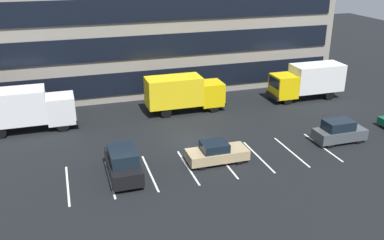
{
  "coord_description": "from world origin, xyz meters",
  "views": [
    {
      "loc": [
        -9.32,
        -30.51,
        14.63
      ],
      "look_at": [
        0.59,
        0.88,
        1.4
      ],
      "focal_mm": 39.86,
      "sensor_mm": 36.0,
      "label": 1
    }
  ],
  "objects_px": {
    "suv_black": "(123,163)",
    "suv_charcoal": "(339,132)",
    "sedan_tan": "(216,153)",
    "box_truck_yellow": "(308,80)",
    "box_truck_yellow_all": "(183,92)",
    "box_truck_white": "(25,108)"
  },
  "relations": [
    {
      "from": "box_truck_white",
      "to": "suv_charcoal",
      "type": "bearing_deg",
      "value": -22.69
    },
    {
      "from": "box_truck_yellow_all",
      "to": "suv_black",
      "type": "distance_m",
      "value": 13.36
    },
    {
      "from": "box_truck_yellow_all",
      "to": "box_truck_white",
      "type": "bearing_deg",
      "value": -178.45
    },
    {
      "from": "suv_charcoal",
      "to": "suv_black",
      "type": "height_order",
      "value": "suv_black"
    },
    {
      "from": "box_truck_white",
      "to": "suv_black",
      "type": "bearing_deg",
      "value": -57.91
    },
    {
      "from": "box_truck_white",
      "to": "suv_charcoal",
      "type": "height_order",
      "value": "box_truck_white"
    },
    {
      "from": "box_truck_yellow_all",
      "to": "box_truck_yellow",
      "type": "xyz_separation_m",
      "value": [
        13.46,
        -0.13,
        0.05
      ]
    },
    {
      "from": "suv_charcoal",
      "to": "sedan_tan",
      "type": "height_order",
      "value": "suv_charcoal"
    },
    {
      "from": "box_truck_yellow_all",
      "to": "sedan_tan",
      "type": "xyz_separation_m",
      "value": [
        -0.68,
        -10.85,
        -1.22
      ]
    },
    {
      "from": "box_truck_yellow",
      "to": "sedan_tan",
      "type": "relative_size",
      "value": 1.73
    },
    {
      "from": "box_truck_white",
      "to": "box_truck_yellow_all",
      "type": "bearing_deg",
      "value": 1.55
    },
    {
      "from": "suv_charcoal",
      "to": "box_truck_white",
      "type": "bearing_deg",
      "value": 157.31
    },
    {
      "from": "box_truck_yellow_all",
      "to": "suv_charcoal",
      "type": "xyz_separation_m",
      "value": [
        10.05,
        -10.52,
        -1.06
      ]
    },
    {
      "from": "box_truck_yellow_all",
      "to": "suv_black",
      "type": "xyz_separation_m",
      "value": [
        -7.55,
        -10.99,
        -0.93
      ]
    },
    {
      "from": "suv_charcoal",
      "to": "box_truck_yellow_all",
      "type": "bearing_deg",
      "value": 133.68
    },
    {
      "from": "suv_black",
      "to": "sedan_tan",
      "type": "xyz_separation_m",
      "value": [
        6.87,
        0.13,
        -0.29
      ]
    },
    {
      "from": "box_truck_white",
      "to": "sedan_tan",
      "type": "xyz_separation_m",
      "value": [
        13.52,
        -10.47,
        -1.34
      ]
    },
    {
      "from": "box_truck_yellow_all",
      "to": "sedan_tan",
      "type": "distance_m",
      "value": 10.94
    },
    {
      "from": "suv_black",
      "to": "suv_charcoal",
      "type": "bearing_deg",
      "value": 1.51
    },
    {
      "from": "suv_charcoal",
      "to": "suv_black",
      "type": "distance_m",
      "value": 17.61
    },
    {
      "from": "box_truck_white",
      "to": "box_truck_yellow",
      "type": "height_order",
      "value": "box_truck_white"
    },
    {
      "from": "box_truck_white",
      "to": "box_truck_yellow",
      "type": "bearing_deg",
      "value": 0.51
    }
  ]
}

